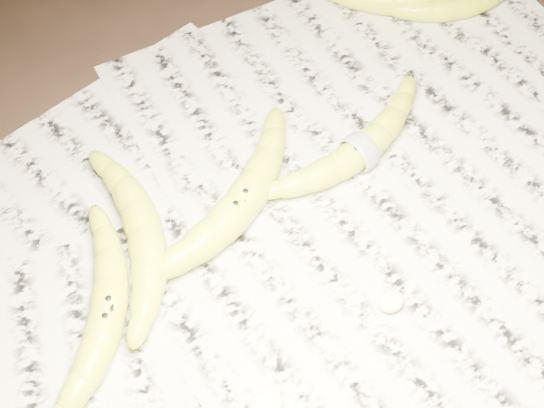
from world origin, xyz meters
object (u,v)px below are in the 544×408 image
banana_left_b (145,233)px  banana_taped (359,150)px  banana_left_a (107,313)px  banana_center (239,205)px  banana_upper_b (455,5)px

banana_left_b → banana_taped: bearing=-80.8°
banana_left_a → banana_center: 0.17m
banana_taped → banana_left_b: bearing=163.4°
banana_center → banana_upper_b: 0.40m
banana_taped → banana_upper_b: 0.27m
banana_center → banana_upper_b: (0.38, 0.13, -0.00)m
banana_left_a → banana_upper_b: size_ratio=1.30×
banana_left_b → banana_center: banana_center is taller
banana_left_a → banana_upper_b: bearing=-38.7°
banana_left_a → banana_center: bearing=-41.7°
banana_left_a → banana_left_b: (0.07, 0.06, 0.00)m
banana_taped → banana_upper_b: bearing=17.6°
banana_left_a → banana_center: size_ratio=0.92×
banana_center → banana_left_a: bearing=167.8°
banana_taped → banana_upper_b: banana_taped is taller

